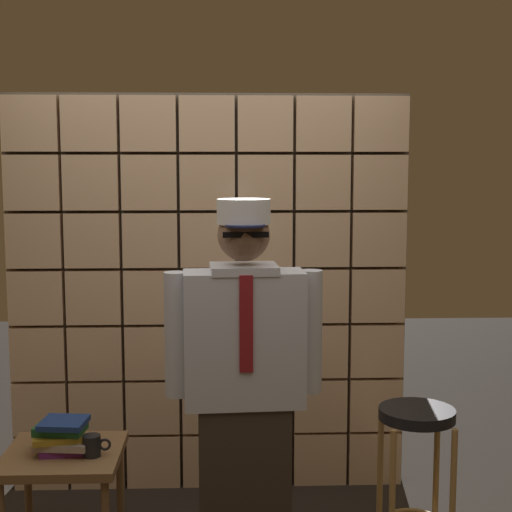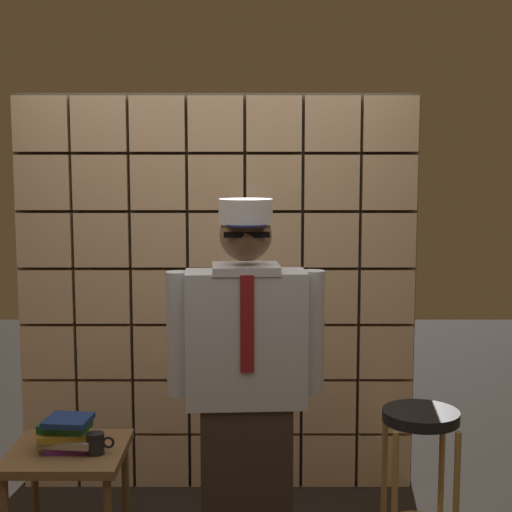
% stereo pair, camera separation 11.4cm
% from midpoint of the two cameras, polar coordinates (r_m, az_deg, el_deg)
% --- Properties ---
extents(glass_block_wall, '(2.25, 0.10, 2.25)m').
position_cam_midpoint_polar(glass_block_wall, '(4.31, -2.30, -2.97)').
color(glass_block_wall, '#E0B78C').
rests_on(glass_block_wall, ground).
extents(standing_person, '(0.68, 0.30, 1.70)m').
position_cam_midpoint_polar(standing_person, '(3.33, 0.11, -9.84)').
color(standing_person, '#382D23').
rests_on(standing_person, ground).
extents(bar_stool, '(0.34, 0.34, 0.76)m').
position_cam_midpoint_polar(bar_stool, '(3.59, 12.90, -14.10)').
color(bar_stool, black).
rests_on(bar_stool, ground).
extents(side_table, '(0.52, 0.52, 0.56)m').
position_cam_midpoint_polar(side_table, '(3.69, -13.08, -14.94)').
color(side_table, brown).
rests_on(side_table, ground).
extents(book_stack, '(0.27, 0.21, 0.15)m').
position_cam_midpoint_polar(book_stack, '(3.62, -13.11, -12.81)').
color(book_stack, '#591E66').
rests_on(book_stack, side_table).
extents(coffee_mug, '(0.13, 0.08, 0.09)m').
position_cam_midpoint_polar(coffee_mug, '(3.56, -11.04, -13.56)').
color(coffee_mug, black).
rests_on(coffee_mug, side_table).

